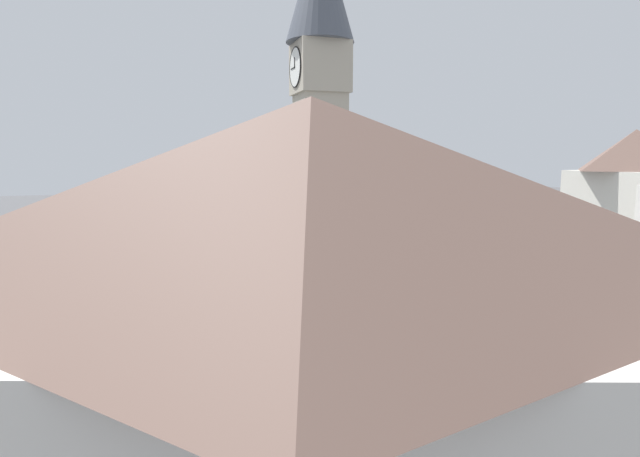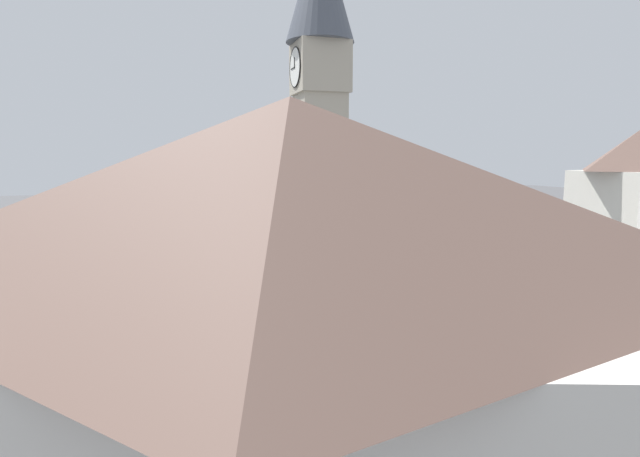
# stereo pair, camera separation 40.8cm
# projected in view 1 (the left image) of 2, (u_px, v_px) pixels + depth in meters

# --- Properties ---
(ground_plane) EXTENTS (200.00, 200.00, 0.00)m
(ground_plane) POSITION_uv_depth(u_px,v_px,m) (320.00, 308.00, 28.14)
(ground_plane) COLOR #4C4C4F
(clock_tower) EXTENTS (3.57, 3.57, 20.59)m
(clock_tower) POSITION_uv_depth(u_px,v_px,m) (320.00, 87.00, 26.45)
(clock_tower) COLOR gray
(clock_tower) RESTS_ON ground
(car_blue_kerb) EXTENTS (4.39, 2.51, 1.53)m
(car_blue_kerb) POSITION_uv_depth(u_px,v_px,m) (221.00, 338.00, 21.26)
(car_blue_kerb) COLOR #236B38
(car_blue_kerb) RESTS_ON ground
(car_silver_kerb) EXTENTS (4.29, 2.15, 1.53)m
(car_silver_kerb) POSITION_uv_depth(u_px,v_px,m) (207.00, 275.00, 32.86)
(car_silver_kerb) COLOR black
(car_silver_kerb) RESTS_ON ground
(car_red_corner) EXTENTS (4.45, 3.31, 1.53)m
(car_red_corner) POSITION_uv_depth(u_px,v_px,m) (492.00, 281.00, 31.19)
(car_red_corner) COLOR silver
(car_red_corner) RESTS_ON ground
(car_white_side) EXTENTS (4.40, 2.58, 1.53)m
(car_white_side) POSITION_uv_depth(u_px,v_px,m) (122.00, 300.00, 26.94)
(car_white_side) COLOR gold
(car_white_side) RESTS_ON ground
(pedestrian) EXTENTS (0.53, 0.33, 1.69)m
(pedestrian) POSITION_uv_depth(u_px,v_px,m) (389.00, 324.00, 22.39)
(pedestrian) COLOR #706656
(pedestrian) RESTS_ON ground
(tree) EXTENTS (5.33, 5.33, 7.78)m
(tree) POSITION_uv_depth(u_px,v_px,m) (317.00, 203.00, 36.26)
(tree) COLOR brown
(tree) RESTS_ON ground
(building_shop_left) EXTENTS (9.89, 11.98, 8.87)m
(building_shop_left) POSITION_uv_depth(u_px,v_px,m) (288.00, 199.00, 46.71)
(building_shop_left) COLOR silver
(building_shop_left) RESTS_ON ground
(building_corner_back) EXTENTS (9.61, 12.11, 9.21)m
(building_corner_back) POSITION_uv_depth(u_px,v_px,m) (312.00, 398.00, 7.69)
(building_corner_back) COLOR beige
(building_corner_back) RESTS_ON ground
(building_hall_far) EXTENTS (6.70, 6.63, 10.26)m
(building_hall_far) POSITION_uv_depth(u_px,v_px,m) (630.00, 203.00, 34.83)
(building_hall_far) COLOR silver
(building_hall_far) RESTS_ON ground
(lamp_post) EXTENTS (0.36, 0.36, 5.77)m
(lamp_post) POSITION_uv_depth(u_px,v_px,m) (426.00, 231.00, 31.62)
(lamp_post) COLOR black
(lamp_post) RESTS_ON ground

